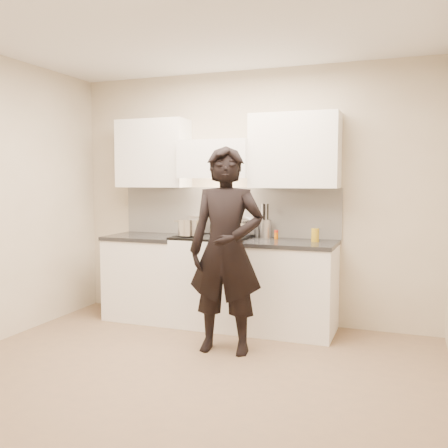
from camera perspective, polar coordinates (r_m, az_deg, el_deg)
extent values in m
plane|color=#876A4D|center=(4.09, -4.87, -16.93)|extent=(4.00, 4.00, 0.00)
cube|color=beige|center=(5.43, 2.91, 3.14)|extent=(4.00, 0.04, 2.70)
cube|color=beige|center=(2.34, -23.65, 0.23)|extent=(4.00, 0.04, 2.70)
cube|color=silver|center=(3.97, -5.19, 22.02)|extent=(4.00, 3.50, 0.02)
cube|color=white|center=(5.51, 0.38, 1.45)|extent=(2.50, 0.02, 0.53)
cube|color=#AAAAAF|center=(5.50, -0.25, -0.17)|extent=(0.76, 0.08, 0.20)
cube|color=white|center=(5.34, -0.82, 7.40)|extent=(0.76, 0.40, 0.40)
cylinder|color=#BBBBBB|center=(5.17, -1.54, 5.48)|extent=(0.66, 0.02, 0.02)
cube|color=white|center=(5.14, 8.08, 8.28)|extent=(0.90, 0.33, 0.75)
cube|color=white|center=(5.71, -8.09, 7.96)|extent=(0.80, 0.33, 0.75)
cube|color=#BAB0A1|center=(5.39, 4.14, 0.45)|extent=(0.08, 0.01, 0.12)
cube|color=white|center=(5.33, -1.29, -6.54)|extent=(0.76, 0.65, 0.92)
cube|color=black|center=(5.26, -1.30, -1.49)|extent=(0.76, 0.65, 0.02)
cube|color=silver|center=(5.31, 0.78, -1.27)|extent=(0.36, 0.34, 0.01)
cylinder|color=#BBBBBB|center=(5.01, -2.54, -3.58)|extent=(0.62, 0.02, 0.02)
cylinder|color=black|center=(5.19, -3.76, -1.37)|extent=(0.18, 0.18, 0.01)
cylinder|color=black|center=(5.05, -0.03, -1.53)|extent=(0.18, 0.18, 0.01)
cylinder|color=black|center=(5.46, -2.48, -1.04)|extent=(0.18, 0.18, 0.01)
cylinder|color=black|center=(5.33, 1.09, -1.19)|extent=(0.18, 0.18, 0.01)
cube|color=white|center=(5.09, 7.50, -7.35)|extent=(0.90, 0.65, 0.88)
cube|color=black|center=(5.02, 7.56, -2.21)|extent=(0.92, 0.67, 0.04)
cube|color=white|center=(5.66, -8.69, -6.11)|extent=(0.80, 0.65, 0.88)
cube|color=black|center=(5.59, -8.75, -1.48)|extent=(0.82, 0.67, 0.04)
ellipsoid|color=#BBBBBB|center=(5.31, 1.18, -0.04)|extent=(0.37, 0.37, 0.20)
torus|color=#BBBBBB|center=(5.31, 1.18, 0.47)|extent=(0.38, 0.38, 0.02)
ellipsoid|color=beige|center=(5.31, 1.18, -0.15)|extent=(0.21, 0.21, 0.09)
cylinder|color=silver|center=(5.18, 0.10, 1.05)|extent=(0.12, 0.26, 0.20)
cylinder|color=#BBBBBB|center=(5.19, -3.94, -0.37)|extent=(0.26, 0.26, 0.16)
cube|color=#BBBBBB|center=(5.24, -5.46, 0.35)|extent=(0.05, 0.03, 0.01)
cube|color=#BBBBBB|center=(5.13, -2.40, 0.27)|extent=(0.05, 0.03, 0.01)
cylinder|color=#AAAAAF|center=(5.29, 4.66, -0.55)|extent=(0.14, 0.14, 0.19)
cylinder|color=black|center=(5.27, 5.01, 0.48)|extent=(0.02, 0.02, 0.34)
cylinder|color=silver|center=(5.30, 4.96, 0.50)|extent=(0.02, 0.02, 0.34)
cylinder|color=#AAAAAF|center=(5.31, 4.74, 0.51)|extent=(0.02, 0.02, 0.34)
cylinder|color=black|center=(5.31, 4.48, 0.51)|extent=(0.02, 0.02, 0.34)
cylinder|color=#AAAAAF|center=(5.29, 4.34, 0.50)|extent=(0.02, 0.02, 0.34)
cylinder|color=silver|center=(5.26, 4.38, 0.48)|extent=(0.02, 0.02, 0.34)
cylinder|color=black|center=(5.25, 4.60, 0.46)|extent=(0.02, 0.02, 0.34)
cylinder|color=#AAAAAF|center=(5.25, 4.86, 0.46)|extent=(0.02, 0.02, 0.34)
cylinder|color=#CA5E04|center=(5.20, 5.99, -1.34)|extent=(0.04, 0.04, 0.07)
cylinder|color=red|center=(5.20, 5.99, -0.83)|extent=(0.04, 0.04, 0.02)
cylinder|color=gold|center=(5.03, 10.38, -1.24)|extent=(0.08, 0.08, 0.13)
imported|color=black|center=(4.40, 0.24, -3.02)|extent=(0.71, 0.50, 1.82)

